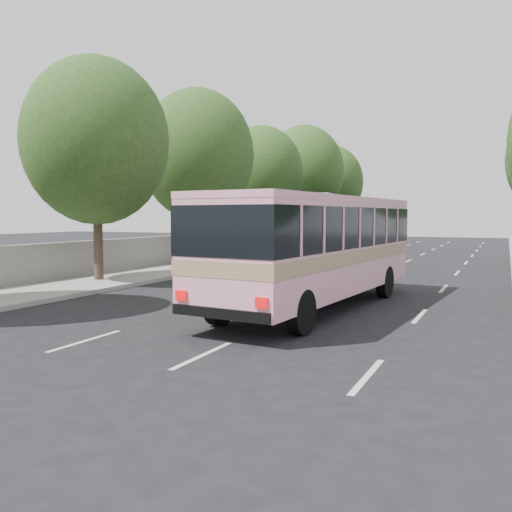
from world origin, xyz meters
The scene contains 14 objects.
ground centered at (0.00, 0.00, 0.00)m, with size 120.00×120.00×0.00m, color black.
sidewalk_left centered at (-8.50, 20.00, 0.07)m, with size 4.00×90.00×0.15m, color #9E998E.
low_wall centered at (-10.30, 20.00, 0.90)m, with size 0.30×90.00×1.50m, color #9E998E.
tree_left_b centered at (-8.42, 5.94, 5.82)m, with size 5.70×5.70×8.88m.
tree_left_c centered at (-8.62, 13.94, 6.12)m, with size 6.00×6.00×9.35m.
tree_left_d centered at (-8.52, 21.94, 5.63)m, with size 5.52×5.52×8.60m.
tree_left_e centered at (-8.42, 29.94, 6.43)m, with size 6.30×6.30×9.82m.
tree_left_f centered at (-8.62, 37.94, 6.00)m, with size 5.88×5.88×9.16m.
pink_bus centered at (1.30, 4.00, 2.00)m, with size 3.45×10.28×3.22m.
pink_taxi centered at (-0.50, 7.16, 0.83)m, with size 1.96×4.88×1.66m, color #F81590.
white_pickup centered at (-2.81, 14.62, 0.75)m, with size 2.11×5.18×1.50m, color silver.
tour_coach_front centered at (-4.50, 22.59, 2.34)m, with size 4.54×13.24×3.89m.
tour_coach_rear centered at (-6.30, 32.51, 2.01)m, with size 3.01×11.30×3.35m.
taxi_roof_sign centered at (-0.50, 7.16, 1.75)m, with size 0.55×0.18×0.18m, color silver.
Camera 1 is at (6.25, -10.87, 2.70)m, focal length 38.00 mm.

